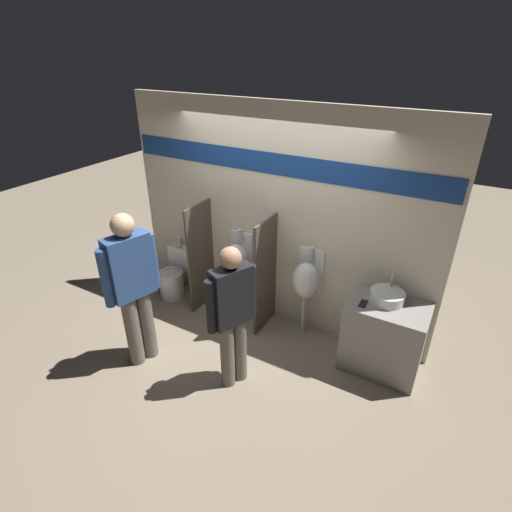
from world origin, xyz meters
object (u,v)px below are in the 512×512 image
at_px(sink_basin, 387,296).
at_px(urinal_near_counter, 236,260).
at_px(person_with_lanyard, 232,313).
at_px(toilet, 174,276).
at_px(urinal_far, 306,280).
at_px(cell_phone, 363,304).
at_px(person_in_vest, 133,285).

distance_m(sink_basin, urinal_near_counter, 1.92).
distance_m(sink_basin, person_with_lanyard, 1.63).
relative_size(sink_basin, toilet, 0.43).
height_order(urinal_far, person_with_lanyard, person_with_lanyard).
relative_size(cell_phone, urinal_near_counter, 0.12).
distance_m(sink_basin, toilet, 2.94).
height_order(sink_basin, urinal_far, urinal_far).
xyz_separation_m(cell_phone, urinal_far, (-0.75, 0.25, -0.08)).
height_order(sink_basin, cell_phone, sink_basin).
relative_size(sink_basin, person_with_lanyard, 0.22).
distance_m(urinal_near_counter, urinal_far, 0.97).
bearing_deg(toilet, cell_phone, -2.49).
relative_size(sink_basin, urinal_near_counter, 0.31).
xyz_separation_m(sink_basin, cell_phone, (-0.19, -0.17, -0.05)).
xyz_separation_m(toilet, person_in_vest, (0.54, -1.21, 0.69)).
height_order(sink_basin, person_with_lanyard, person_with_lanyard).
bearing_deg(urinal_far, sink_basin, -4.70).
relative_size(person_in_vest, person_with_lanyard, 1.12).
distance_m(person_in_vest, person_with_lanyard, 1.11).
height_order(cell_phone, person_in_vest, person_in_vest).
bearing_deg(urinal_far, cell_phone, -18.41).
bearing_deg(sink_basin, cell_phone, -138.69).
relative_size(sink_basin, person_in_vest, 0.20).
relative_size(cell_phone, urinal_far, 0.12).
bearing_deg(sink_basin, person_with_lanyard, -140.08).
xyz_separation_m(cell_phone, person_in_vest, (-2.14, -1.10, 0.16)).
xyz_separation_m(cell_phone, person_with_lanyard, (-1.05, -0.87, 0.05)).
xyz_separation_m(urinal_near_counter, person_with_lanyard, (0.66, -1.12, 0.13)).
relative_size(urinal_far, person_in_vest, 0.64).
xyz_separation_m(cell_phone, toilet, (-2.68, 0.12, -0.53)).
xyz_separation_m(sink_basin, person_in_vest, (-2.34, -1.27, 0.10)).
distance_m(sink_basin, person_in_vest, 2.66).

